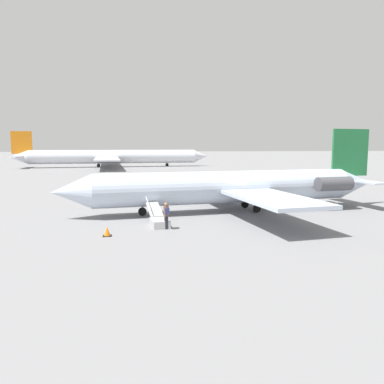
# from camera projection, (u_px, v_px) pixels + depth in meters

# --- Properties ---
(ground_plane) EXTENTS (600.00, 600.00, 0.00)m
(ground_plane) POSITION_uv_depth(u_px,v_px,m) (227.00, 211.00, 30.72)
(ground_plane) COLOR slate
(airplane_main) EXTENTS (27.72, 20.88, 6.83)m
(airplane_main) POSITION_uv_depth(u_px,v_px,m) (237.00, 186.00, 30.71)
(airplane_main) COLOR silver
(airplane_main) RESTS_ON ground
(airplane_far_center) EXTENTS (48.50, 37.52, 8.70)m
(airplane_far_center) POSITION_uv_depth(u_px,v_px,m) (112.00, 157.00, 93.13)
(airplane_far_center) COLOR silver
(airplane_far_center) RESTS_ON ground
(boarding_stairs) EXTENTS (1.46, 4.10, 1.70)m
(boarding_stairs) POSITION_uv_depth(u_px,v_px,m) (159.00, 220.00, 25.27)
(boarding_stairs) COLOR #B2B2B7
(boarding_stairs) RESTS_ON ground
(passenger) EXTENTS (0.36, 0.55, 1.74)m
(passenger) POSITION_uv_depth(u_px,v_px,m) (166.00, 214.00, 24.11)
(passenger) COLOR #23232D
(passenger) RESTS_ON ground
(traffic_cone_near_stairs) EXTENTS (0.52, 0.52, 0.57)m
(traffic_cone_near_stairs) POSITION_uv_depth(u_px,v_px,m) (107.00, 232.00, 22.34)
(traffic_cone_near_stairs) COLOR black
(traffic_cone_near_stairs) RESTS_ON ground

